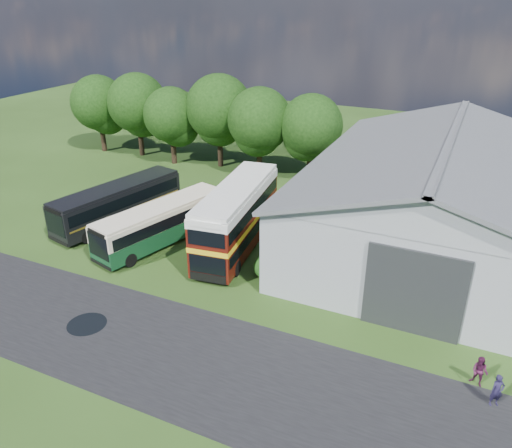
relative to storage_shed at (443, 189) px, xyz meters
The scene contains 18 objects.
ground 22.31m from the storage_shed, 133.18° to the right, with size 120.00×120.00×0.00m, color #223C13.
asphalt_road 22.84m from the storage_shed, 122.30° to the right, with size 60.00×8.00×0.02m, color black.
puddle 25.50m from the storage_shed, 130.99° to the right, with size 2.20×2.20×0.01m, color black.
storage_shed is the anchor object (origin of this frame).
tree_far_left 38.86m from the storage_shed, 168.09° to the left, with size 6.12×6.12×8.64m.
tree_left_a 34.12m from the storage_shed, 165.53° to the left, with size 6.46×6.46×9.12m.
tree_left_b 29.01m from the storage_shed, 164.98° to the left, with size 5.78×5.78×8.16m.
tree_mid 24.71m from the storage_shed, 159.03° to the left, with size 6.80×6.80×9.60m.
tree_right_a 19.68m from the storage_shed, 156.53° to the left, with size 6.26×6.26×8.83m.
tree_right_b 15.65m from the storage_shed, 146.47° to the left, with size 5.98×5.98×8.45m.
shrub_front 14.33m from the storage_shed, 133.27° to the right, with size 1.70×1.70×1.70m, color #194714.
shrub_mid 13.02m from the storage_shed, 139.65° to the right, with size 1.60×1.60×1.60m, color #194714.
shrub_back 11.90m from the storage_shed, 147.52° to the right, with size 1.80×1.80×1.80m, color #194714.
bus_green_single 20.49m from the storage_shed, 154.71° to the right, with size 5.28×11.08×2.98m.
bus_maroon_double 14.90m from the storage_shed, 151.17° to the right, with size 4.17×11.37×4.78m.
bus_dark_single 24.83m from the storage_shed, 163.36° to the right, with size 5.01×11.54×3.10m.
visitor_a 16.86m from the storage_shed, 74.34° to the right, with size 0.60×0.39×1.65m, color #1E1938.
visitor_b 15.70m from the storage_shed, 76.05° to the right, with size 0.77×0.60×1.59m, color #491737.
Camera 1 is at (16.79, -19.87, 17.07)m, focal length 35.00 mm.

